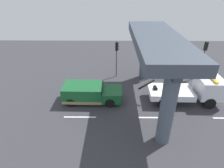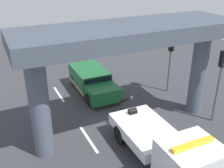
{
  "view_description": "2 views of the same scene",
  "coord_description": "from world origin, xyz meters",
  "views": [
    {
      "loc": [
        -3.28,
        -14.08,
        9.5
      ],
      "look_at": [
        -3.44,
        0.41,
        1.5
      ],
      "focal_mm": 29.42,
      "sensor_mm": 36.0,
      "label": 1
    },
    {
      "loc": [
        11.17,
        -6.41,
        8.69
      ],
      "look_at": [
        -3.0,
        0.44,
        1.49
      ],
      "focal_mm": 42.35,
      "sensor_mm": 36.0,
      "label": 2
    }
  ],
  "objects": [
    {
      "name": "ground_plane",
      "position": [
        0.0,
        0.0,
        -0.05
      ],
      "size": [
        60.0,
        40.0,
        0.1
      ],
      "primitive_type": "cube",
      "color": "#38383D"
    },
    {
      "name": "lane_stripe_west",
      "position": [
        -6.0,
        -2.43,
        0.0
      ],
      "size": [
        2.6,
        0.16,
        0.01
      ],
      "primitive_type": "cube",
      "color": "silver",
      "rests_on": "ground"
    },
    {
      "name": "lane_stripe_mid",
      "position": [
        0.0,
        -2.43,
        0.0
      ],
      "size": [
        2.6,
        0.16,
        0.01
      ],
      "primitive_type": "cube",
      "color": "silver",
      "rests_on": "ground"
    },
    {
      "name": "tow_truck_white",
      "position": [
        3.72,
        -0.01,
        1.2
      ],
      "size": [
        7.27,
        2.5,
        2.46
      ],
      "color": "white",
      "rests_on": "ground"
    },
    {
      "name": "towed_van_green",
      "position": [
        -5.45,
        0.0,
        0.78
      ],
      "size": [
        5.23,
        2.28,
        1.58
      ],
      "color": "#195B2D",
      "rests_on": "ground"
    },
    {
      "name": "overpass_structure",
      "position": [
        0.07,
        0.0,
        4.94
      ],
      "size": [
        3.6,
        11.59,
        6.01
      ],
      "color": "#4C5666",
      "rests_on": "ground"
    },
    {
      "name": "traffic_light_near",
      "position": [
        -2.98,
        5.02,
        2.94
      ],
      "size": [
        0.39,
        0.32,
        4.02
      ],
      "color": "#515456",
      "rests_on": "ground"
    },
    {
      "name": "traffic_light_far",
      "position": [
        1.52,
        5.02,
        3.2
      ],
      "size": [
        0.39,
        0.32,
        4.39
      ],
      "color": "#515456",
      "rests_on": "ground"
    }
  ]
}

